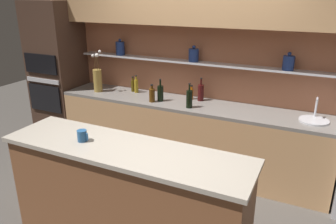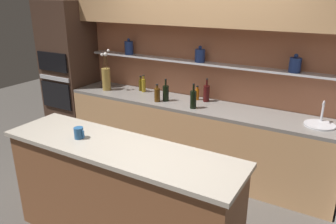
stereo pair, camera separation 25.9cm
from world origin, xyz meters
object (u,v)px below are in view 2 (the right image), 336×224
at_px(flower_vase, 106,78).
at_px(coffee_mug, 79,133).
at_px(oven_tower, 70,72).
at_px(bottle_oil_0, 144,85).
at_px(bottle_sauce_3, 197,94).
at_px(bottle_wine_4, 193,99).
at_px(bottle_wine_2, 206,93).
at_px(bottle_wine_6, 166,93).
at_px(bottle_spirit_1, 157,95).
at_px(bottle_oil_5, 141,85).
at_px(sink_fixture, 320,124).

height_order(flower_vase, coffee_mug, flower_vase).
distance_m(oven_tower, bottle_oil_0, 1.33).
distance_m(bottle_sauce_3, bottle_wine_4, 0.35).
xyz_separation_m(bottle_wine_2, coffee_mug, (-0.43, -1.85, 0.04)).
distance_m(flower_vase, bottle_wine_4, 1.46).
bearing_deg(bottle_sauce_3, bottle_wine_6, -143.73).
relative_size(bottle_oil_0, bottle_wine_6, 0.84).
relative_size(bottle_spirit_1, bottle_wine_6, 0.79).
bearing_deg(bottle_oil_5, bottle_wine_2, 0.79).
xyz_separation_m(flower_vase, bottle_wine_2, (1.48, 0.23, -0.07)).
xyz_separation_m(oven_tower, sink_fixture, (3.67, 0.01, -0.14)).
height_order(oven_tower, bottle_wine_6, oven_tower).
xyz_separation_m(bottle_wine_4, coffee_mug, (-0.40, -1.52, 0.04)).
bearing_deg(bottle_wine_4, bottle_wine_6, 169.07).
height_order(bottle_wine_4, bottle_oil_5, bottle_wine_4).
bearing_deg(coffee_mug, flower_vase, 123.07).
distance_m(bottle_oil_0, bottle_spirit_1, 0.50).
distance_m(flower_vase, bottle_wine_6, 1.02).
bearing_deg(bottle_spirit_1, sink_fixture, 4.89).
bearing_deg(bottle_wine_2, coffee_mug, -102.97).
height_order(bottle_spirit_1, bottle_wine_2, bottle_wine_2).
distance_m(bottle_sauce_3, coffee_mug, 1.88).
height_order(flower_vase, bottle_oil_5, flower_vase).
xyz_separation_m(bottle_oil_0, bottle_sauce_3, (0.82, 0.04, -0.02)).
bearing_deg(sink_fixture, bottle_sauce_3, 173.94).
xyz_separation_m(flower_vase, bottle_wine_4, (1.45, -0.10, -0.07)).
height_order(sink_fixture, bottle_spirit_1, sink_fixture).
bearing_deg(bottle_oil_0, bottle_oil_5, 158.18).
height_order(flower_vase, bottle_sauce_3, flower_vase).
xyz_separation_m(sink_fixture, bottle_oil_0, (-2.35, 0.12, 0.08)).
bearing_deg(bottle_wine_2, bottle_oil_5, -179.21).
height_order(bottle_wine_6, coffee_mug, bottle_wine_6).
xyz_separation_m(oven_tower, bottle_wine_2, (2.28, 0.17, -0.05)).
relative_size(bottle_oil_5, bottle_wine_6, 0.74).
bearing_deg(sink_fixture, bottle_oil_5, 176.53).
xyz_separation_m(oven_tower, flower_vase, (0.80, -0.06, 0.02)).
distance_m(sink_fixture, coffee_mug, 2.49).
height_order(oven_tower, bottle_sauce_3, oven_tower).
distance_m(oven_tower, bottle_wine_2, 2.29).
distance_m(bottle_sauce_3, bottle_wine_6, 0.42).
distance_m(bottle_wine_4, bottle_wine_6, 0.45).
height_order(oven_tower, bottle_spirit_1, oven_tower).
xyz_separation_m(bottle_spirit_1, bottle_wine_4, (0.52, -0.00, 0.02)).
bearing_deg(oven_tower, coffee_mug, -42.19).
relative_size(sink_fixture, coffee_mug, 3.03).
height_order(flower_vase, bottle_wine_2, flower_vase).
bearing_deg(sink_fixture, oven_tower, -179.82).
bearing_deg(bottle_oil_0, bottle_sauce_3, 3.04).
bearing_deg(coffee_mug, bottle_wine_2, 77.03).
relative_size(flower_vase, bottle_oil_5, 2.74).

